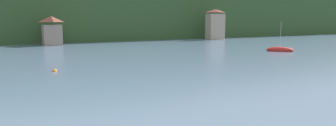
{
  "coord_description": "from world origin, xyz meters",
  "views": [
    {
      "loc": [
        -11.59,
        14.64,
        6.05
      ],
      "look_at": [
        0.0,
        35.48,
        2.74
      ],
      "focal_mm": 32.37,
      "sensor_mm": 36.0,
      "label": 1
    }
  ],
  "objects": [
    {
      "name": "wooded_hillside",
      "position": [
        21.18,
        135.38,
        8.32
      ],
      "size": [
        352.0,
        58.53,
        54.45
      ],
      "color": "#2D4C28",
      "rests_on": "ground_plane"
    },
    {
      "name": "shore_building_westcentral",
      "position": [
        0.0,
        95.63,
        3.53
      ],
      "size": [
        4.53,
        5.16,
        7.28
      ],
      "color": "gray",
      "rests_on": "ground_plane"
    },
    {
      "name": "shore_building_central",
      "position": [
        50.77,
        94.75,
        4.82
      ],
      "size": [
        6.14,
        3.29,
        9.89
      ],
      "color": "gray",
      "rests_on": "ground_plane"
    },
    {
      "name": "sailboat_far_9",
      "position": [
        37.49,
        56.61,
        0.29
      ],
      "size": [
        4.51,
        4.98,
        6.31
      ],
      "rotation": [
        0.0,
        0.0,
        5.4
      ],
      "color": "red",
      "rests_on": "ground_plane"
    },
    {
      "name": "mooring_buoy_mid",
      "position": [
        -6.03,
        52.99,
        0.0
      ],
      "size": [
        0.58,
        0.58,
        0.58
      ],
      "primitive_type": "sphere",
      "color": "orange",
      "rests_on": "ground_plane"
    }
  ]
}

